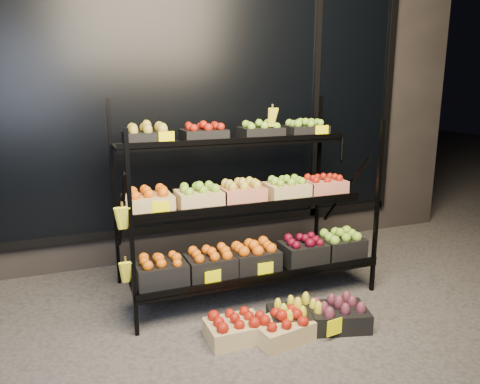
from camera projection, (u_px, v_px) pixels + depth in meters
name	position (u px, v px, depth m)	size (l,w,h in m)	color
ground	(275.00, 321.00, 3.60)	(24.00, 24.00, 0.00)	#514F4C
building	(183.00, 85.00, 5.54)	(6.00, 2.08, 3.50)	#2D2826
display_rack	(245.00, 204.00, 3.95)	(2.18, 1.02, 1.68)	black
tag_floor_b	(334.00, 332.00, 3.32)	(0.13, 0.01, 0.12)	#EBE600
floor_crate_left	(235.00, 327.00, 3.32)	(0.40, 0.29, 0.20)	tan
floor_crate_midleft	(297.00, 316.00, 3.47)	(0.48, 0.40, 0.21)	black
floor_crate_midright	(282.00, 327.00, 3.32)	(0.45, 0.36, 0.20)	tan
floor_crate_right	(338.00, 314.00, 3.50)	(0.50, 0.42, 0.21)	black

